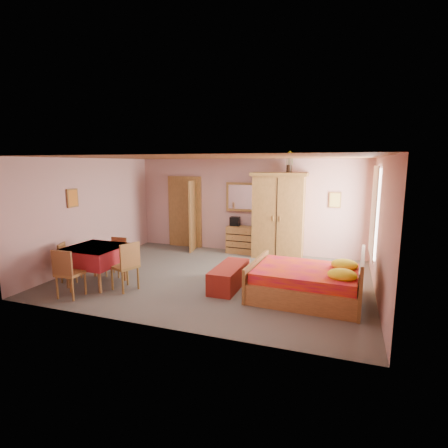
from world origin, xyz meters
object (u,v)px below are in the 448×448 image
at_px(stereo, 235,221).
at_px(chair_west, 71,262).
at_px(wardrobe, 279,216).
at_px(wall_mirror, 244,197).
at_px(chair_north, 116,257).
at_px(bench, 229,276).
at_px(chair_east, 125,266).
at_px(floor_lamp, 258,223).
at_px(sunflower_vase, 290,162).
at_px(chest_of_drawers, 241,240).
at_px(dining_table, 97,265).
at_px(chair_south, 70,273).
at_px(bed, 306,274).

relative_size(stereo, chair_west, 0.33).
bearing_deg(wardrobe, wall_mirror, 162.83).
xyz_separation_m(wall_mirror, wardrobe, (1.03, -0.28, -0.43)).
height_order(chair_north, chair_west, chair_north).
xyz_separation_m(bench, chair_north, (-2.62, -0.14, 0.20)).
distance_m(wardrobe, chair_east, 4.24).
relative_size(floor_lamp, bench, 1.28).
xyz_separation_m(wardrobe, sunflower_vase, (0.23, 0.11, 1.39)).
bearing_deg(bench, wardrobe, 79.55).
distance_m(wardrobe, chair_north, 4.21).
height_order(stereo, floor_lamp, floor_lamp).
distance_m(chest_of_drawers, sunflower_vase, 2.48).
height_order(chair_north, chair_east, chair_east).
bearing_deg(wall_mirror, chair_north, -126.77).
bearing_deg(dining_table, floor_lamp, 54.72).
bearing_deg(chair_west, chair_south, 19.94).
distance_m(wall_mirror, bed, 3.78).
relative_size(chest_of_drawers, dining_table, 0.73).
distance_m(floor_lamp, sunflower_vase, 1.86).
distance_m(dining_table, chair_north, 0.62).
height_order(dining_table, chair_east, chair_east).
bearing_deg(sunflower_vase, chair_west, -139.06).
bearing_deg(dining_table, chest_of_drawers, 58.91).
distance_m(chest_of_drawers, chair_east, 3.77).
bearing_deg(chair_south, bench, 26.84).
relative_size(dining_table, chair_south, 1.17).
distance_m(sunflower_vase, chair_north, 4.87).
bearing_deg(chair_east, chest_of_drawers, -1.08).
xyz_separation_m(chest_of_drawers, stereo, (-0.21, 0.05, 0.50)).
bearing_deg(wall_mirror, bed, -57.58).
height_order(chest_of_drawers, sunflower_vase, sunflower_vase).
distance_m(bed, chair_south, 4.38).
height_order(chest_of_drawers, chair_east, chair_east).
bearing_deg(stereo, wardrobe, -5.73).
bearing_deg(chest_of_drawers, chair_east, -108.74).
bearing_deg(chair_south, bed, 16.08).
height_order(floor_lamp, bench, floor_lamp).
distance_m(wardrobe, dining_table, 4.65).
xyz_separation_m(stereo, bench, (0.76, -2.74, -0.66)).
relative_size(wardrobe, chair_west, 2.74).
bearing_deg(floor_lamp, chair_south, -120.32).
distance_m(floor_lamp, bench, 2.86).
xyz_separation_m(chest_of_drawers, floor_lamp, (0.43, 0.10, 0.47)).
height_order(chest_of_drawers, wardrobe, wardrobe).
distance_m(wardrobe, bed, 2.96).
height_order(wall_mirror, chair_south, wall_mirror).
height_order(chest_of_drawers, stereo, stereo).
xyz_separation_m(stereo, dining_table, (-1.87, -3.50, -0.48)).
relative_size(wall_mirror, chair_north, 1.22).
distance_m(stereo, dining_table, 4.00).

